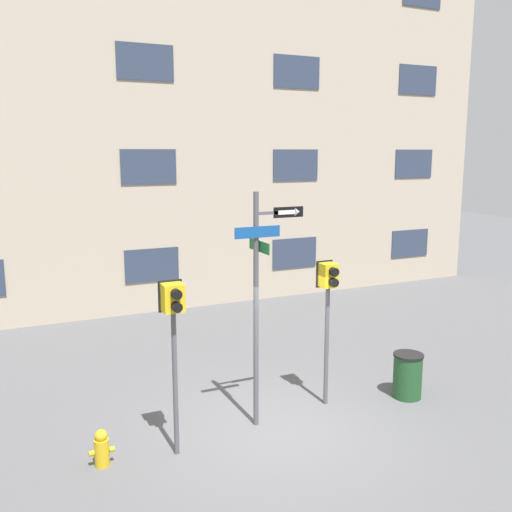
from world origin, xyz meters
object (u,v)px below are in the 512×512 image
at_px(pedestrian_signal_left, 174,320).
at_px(pedestrian_signal_right, 328,294).
at_px(trash_bin, 407,375).
at_px(fire_hydrant, 102,449).
at_px(street_sign_pole, 260,290).

distance_m(pedestrian_signal_left, pedestrian_signal_right, 3.17).
relative_size(pedestrian_signal_left, trash_bin, 3.18).
bearing_deg(trash_bin, fire_hydrant, -179.96).
height_order(street_sign_pole, pedestrian_signal_right, street_sign_pole).
relative_size(street_sign_pole, trash_bin, 4.64).
bearing_deg(street_sign_pole, fire_hydrant, -175.54).
bearing_deg(fire_hydrant, pedestrian_signal_left, -7.23).
xyz_separation_m(street_sign_pole, trash_bin, (3.08, -0.21, -1.98)).
xyz_separation_m(pedestrian_signal_right, trash_bin, (1.60, -0.41, -1.71)).
bearing_deg(trash_bin, street_sign_pole, 176.05).
relative_size(pedestrian_signal_left, fire_hydrant, 4.79).
height_order(street_sign_pole, trash_bin, street_sign_pole).
bearing_deg(street_sign_pole, pedestrian_signal_right, 7.58).
distance_m(fire_hydrant, trash_bin, 5.87).
bearing_deg(pedestrian_signal_left, fire_hydrant, 172.77).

